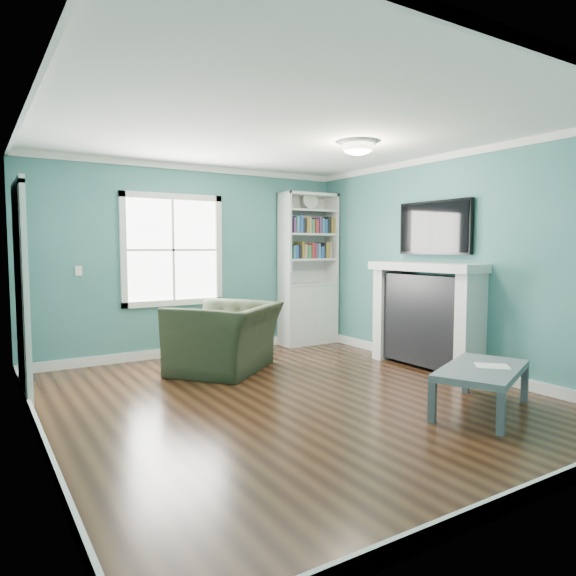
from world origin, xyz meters
TOP-DOWN VIEW (x-y plane):
  - floor at (0.00, 0.00)m, footprint 5.00×5.00m
  - room_walls at (0.00, 0.00)m, footprint 5.00×5.00m
  - trim at (0.00, 0.00)m, footprint 4.50×5.00m
  - window at (-0.30, 2.49)m, footprint 1.40×0.06m
  - bookshelf at (1.77, 2.30)m, footprint 0.90×0.35m
  - fireplace at (2.08, 0.20)m, footprint 0.44×1.58m
  - tv at (2.20, 0.20)m, footprint 0.06×1.10m
  - door at (-2.22, 1.40)m, footprint 0.12×0.98m
  - ceiling_fixture at (0.90, 0.10)m, footprint 0.38×0.38m
  - light_switch at (-1.50, 2.48)m, footprint 0.08×0.01m
  - recliner at (-0.05, 1.39)m, footprint 1.47×1.41m
  - coffee_table at (1.25, -1.25)m, footprint 1.28×1.02m
  - paper_sheet at (1.35, -1.28)m, footprint 0.36×0.36m

SIDE VIEW (x-z plane):
  - floor at x=0.00m, z-range 0.00..0.00m
  - coffee_table at x=1.25m, z-range 0.15..0.56m
  - paper_sheet at x=1.35m, z-range 0.41..0.41m
  - recliner at x=-0.05m, z-range 0.00..1.08m
  - fireplace at x=2.08m, z-range -0.01..1.29m
  - bookshelf at x=1.77m, z-range -0.23..2.08m
  - door at x=-2.22m, z-range -0.01..2.16m
  - light_switch at x=-1.50m, z-range 1.14..1.26m
  - trim at x=0.00m, z-range -0.06..2.54m
  - window at x=-0.30m, z-range 0.70..2.20m
  - room_walls at x=0.00m, z-range -0.92..4.08m
  - tv at x=2.20m, z-range 1.40..2.05m
  - ceiling_fixture at x=0.90m, z-range 2.47..2.63m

